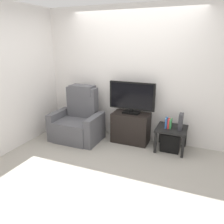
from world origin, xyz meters
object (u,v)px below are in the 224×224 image
subwoofer_box (171,141)px  side_table (172,131)px  tv_stand (131,128)px  book_middle (169,123)px  book_leftmost (166,123)px  recliner_armchair (78,121)px  game_console (181,121)px  book_rightmost (171,124)px  television (132,97)px

subwoofer_box → side_table: bearing=90.0°
tv_stand → book_middle: (0.74, -0.07, 0.22)m
book_leftmost → book_middle: 0.04m
subwoofer_box → book_leftmost: bearing=-168.7°
recliner_armchair → side_table: size_ratio=2.00×
book_leftmost → game_console: (0.24, 0.03, 0.05)m
subwoofer_box → book_rightmost: book_rightmost is taller
side_table → subwoofer_box: bearing=-90.0°
recliner_armchair → book_leftmost: (1.75, 0.19, 0.15)m
recliner_armchair → side_table: bearing=17.2°
television → book_rightmost: 0.88m
book_middle → game_console: (0.20, 0.03, 0.06)m
side_table → television: bearing=175.3°
tv_stand → television: television is taller
television → side_table: (0.80, -0.07, -0.55)m
game_console → side_table: bearing=-176.1°
side_table → book_leftmost: 0.19m
television → book_leftmost: bearing=-7.0°
television → recliner_armchair: size_ratio=0.83×
tv_stand → side_table: size_ratio=1.34×
side_table → game_console: bearing=3.9°
television → book_middle: 0.85m
book_rightmost → game_console: bearing=10.2°
side_table → recliner_armchair: bearing=-173.4°
subwoofer_box → game_console: (0.15, 0.01, 0.40)m
television → book_middle: bearing=-6.6°
television → book_leftmost: size_ratio=4.81×
television → book_rightmost: television is taller
side_table → book_middle: bearing=-161.0°
television → book_middle: television is taller
tv_stand → side_table: tv_stand is taller
book_leftmost → game_console: size_ratio=0.66×
subwoofer_box → recliner_armchair: bearing=-173.4°
television → side_table: 0.97m
recliner_armchair → subwoofer_box: (1.85, 0.21, -0.20)m
tv_stand → book_leftmost: book_leftmost is taller
tv_stand → book_middle: book_middle is taller
book_leftmost → book_middle: book_leftmost is taller
book_rightmost → book_leftmost: bearing=180.0°
television → subwoofer_box: (0.80, -0.07, -0.75)m
book_leftmost → book_rightmost: bearing=0.0°
recliner_armchair → side_table: (1.85, 0.21, -0.01)m
game_console → book_rightmost: bearing=-169.8°
side_table → game_console: game_console is taller
recliner_armchair → book_rightmost: 1.84m
book_leftmost → book_middle: (0.04, 0.00, -0.01)m
tv_stand → game_console: (0.94, -0.04, 0.27)m
subwoofer_box → book_middle: book_middle is taller
tv_stand → subwoofer_box: tv_stand is taller
book_rightmost → tv_stand: bearing=175.1°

